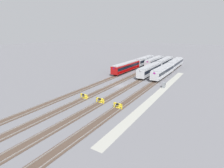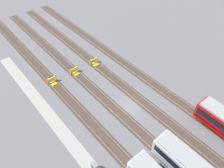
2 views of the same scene
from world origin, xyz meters
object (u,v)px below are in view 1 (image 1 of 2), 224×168
subway_car_front_row_right_inner (126,67)px  electrical_cabinet (164,85)px  bumper_stop_near_inner_track (101,100)px  subway_car_back_row_centre (150,70)px  bumper_stop_middle_track (85,96)px  subway_car_front_row_centre (165,62)px  subway_car_front_row_left_inner (163,71)px  subway_car_front_row_leftmost (145,60)px  subway_car_front_row_rightmost (154,61)px  bumper_stop_nearest_track (118,106)px  subway_car_back_row_leftmost (175,63)px

subway_car_front_row_right_inner → electrical_cabinet: size_ratio=11.29×
bumper_stop_near_inner_track → subway_car_back_row_centre: bearing=-0.1°
bumper_stop_middle_track → subway_car_front_row_centre: bearing=-5.5°
subway_car_front_row_left_inner → bumper_stop_middle_track: bearing=162.5°
subway_car_front_row_leftmost → bumper_stop_near_inner_track: subway_car_front_row_leftmost is taller
subway_car_front_row_rightmost → bumper_stop_near_inner_track: 49.89m
bumper_stop_nearest_track → subway_car_front_row_centre: bearing=5.5°
subway_car_front_row_left_inner → bumper_stop_near_inner_track: (-30.57, 4.85, -1.53)m
subway_car_front_row_leftmost → bumper_stop_middle_track: bearing=-174.5°
subway_car_back_row_centre → bumper_stop_middle_track: size_ratio=8.96×
subway_car_back_row_centre → bumper_stop_near_inner_track: (-30.57, 0.05, -1.53)m
subway_car_front_row_centre → subway_car_back_row_centre: 19.08m
bumper_stop_middle_track → bumper_stop_nearest_track: bearing=-92.7°
subway_car_back_row_centre → bumper_stop_near_inner_track: bearing=179.9°
subway_car_front_row_right_inner → bumper_stop_near_inner_track: bearing=-162.6°
subway_car_front_row_centre → subway_car_front_row_right_inner: bearing=153.3°
subway_car_front_row_centre → subway_car_back_row_centre: (-19.08, -0.07, 0.00)m
subway_car_front_row_centre → bumper_stop_nearest_track: size_ratio=8.98×
bumper_stop_middle_track → bumper_stop_near_inner_track: bearing=-90.9°
subway_car_front_row_right_inner → bumper_stop_nearest_track: 34.17m
subway_car_back_row_centre → subway_car_front_row_right_inner: bearing=90.0°
subway_car_front_row_leftmost → subway_car_back_row_centre: (-18.80, -9.61, 0.00)m
bumper_stop_nearest_track → subway_car_front_row_rightmost: bearing=10.9°
bumper_stop_near_inner_track → bumper_stop_middle_track: (0.08, 4.77, 0.00)m
subway_car_front_row_rightmost → electrical_cabinet: bearing=-156.4°
subway_car_front_row_left_inner → subway_car_back_row_leftmost: (18.77, 0.11, 0.00)m
subway_car_front_row_centre → subway_car_front_row_rightmost: bearing=90.3°
subway_car_front_row_left_inner → subway_car_back_row_centre: bearing=90.0°
bumper_stop_middle_track → electrical_cabinet: size_ratio=1.26×
subway_car_front_row_rightmost → subway_car_back_row_centre: 19.67m
bumper_stop_near_inner_track → subway_car_front_row_centre: bearing=0.0°
subway_car_front_row_leftmost → subway_car_back_row_leftmost: size_ratio=1.00×
subway_car_back_row_leftmost → subway_car_front_row_right_inner: bearing=142.6°
subway_car_front_row_centre → subway_car_front_row_right_inner: (-19.08, 9.58, 0.00)m
bumper_stop_near_inner_track → subway_car_front_row_leftmost: bearing=11.0°
subway_car_front_row_centre → subway_car_front_row_rightmost: (-0.02, 4.79, 0.00)m
electrical_cabinet → subway_car_back_row_leftmost: bearing=7.5°
subway_car_front_row_left_inner → subway_car_front_row_centre: 19.69m
bumper_stop_middle_track → subway_car_front_row_leftmost: bearing=5.5°
subway_car_front_row_leftmost → subway_car_front_row_right_inner: same height
subway_car_front_row_rightmost → subway_car_back_row_centre: same height
subway_car_front_row_right_inner → bumper_stop_near_inner_track: size_ratio=9.01×
subway_car_front_row_left_inner → subway_car_back_row_centre: (0.00, 4.80, 0.00)m
subway_car_front_row_leftmost → bumper_stop_nearest_track: size_ratio=8.98×
subway_car_front_row_centre → bumper_stop_near_inner_track: subway_car_front_row_centre is taller
subway_car_front_row_left_inner → electrical_cabinet: bearing=-161.9°
subway_car_front_row_rightmost → subway_car_back_row_centre: bearing=-165.7°
bumper_stop_near_inner_track → electrical_cabinet: size_ratio=1.25×
subway_car_front_row_left_inner → subway_car_front_row_right_inner: (0.00, 14.45, 0.00)m
subway_car_front_row_leftmost → subway_car_front_row_right_inner: (-18.80, 0.04, 0.00)m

